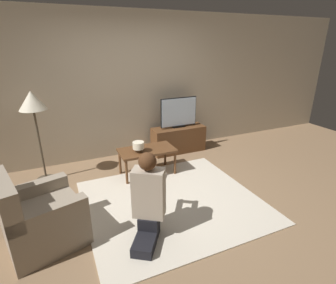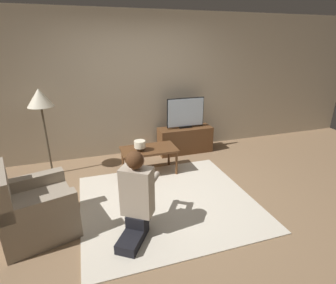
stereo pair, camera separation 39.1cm
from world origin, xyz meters
name	(u,v)px [view 2 (the right image)]	position (x,y,z in m)	size (l,w,h in m)	color
ground_plane	(168,202)	(0.00, 0.00, 0.00)	(10.00, 10.00, 0.00)	#896B4C
wall_back	(136,86)	(0.00, 1.93, 1.30)	(10.00, 0.06, 2.60)	tan
rug	(168,201)	(0.00, 0.00, 0.01)	(2.30, 2.11, 0.02)	beige
tv_stand	(185,140)	(0.87, 1.59, 0.25)	(1.05, 0.37, 0.50)	brown
tv	(186,113)	(0.87, 1.59, 0.80)	(0.74, 0.08, 0.58)	black
coffee_table	(149,151)	(-0.03, 0.92, 0.39)	(0.90, 0.49, 0.44)	brown
floor_lamp	(40,103)	(-1.58, 1.38, 1.20)	(0.38, 0.38, 1.42)	#4C4233
armchair	(34,211)	(-1.61, -0.12, 0.29)	(0.92, 0.91, 0.86)	gray
person_kneeling	(137,195)	(-0.51, -0.50, 0.50)	(0.65, 0.81, 1.01)	black
table_lamp	(140,145)	(-0.18, 0.87, 0.55)	(0.18, 0.18, 0.17)	#4C3823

